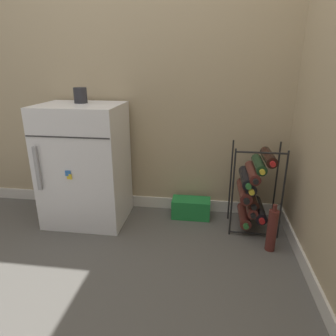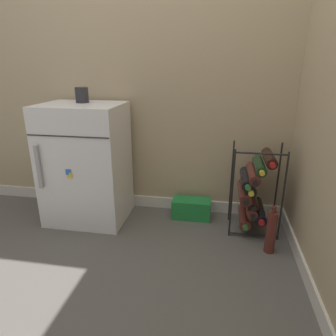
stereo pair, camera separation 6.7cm
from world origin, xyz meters
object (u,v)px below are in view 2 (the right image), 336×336
(soda_box, at_px, (191,208))
(fridge_top_cup, at_px, (82,95))
(wine_rack, at_px, (252,190))
(loose_bottle_floor, at_px, (271,232))
(mini_fridge, at_px, (86,164))

(soda_box, bearing_deg, fridge_top_cup, -175.18)
(wine_rack, height_order, loose_bottle_floor, wine_rack)
(wine_rack, distance_m, soda_box, 0.49)
(mini_fridge, height_order, wine_rack, mini_fridge)
(fridge_top_cup, bearing_deg, wine_rack, -1.94)
(soda_box, relative_size, fridge_top_cup, 2.76)
(loose_bottle_floor, bearing_deg, soda_box, 145.46)
(mini_fridge, distance_m, soda_box, 0.85)
(fridge_top_cup, relative_size, loose_bottle_floor, 0.33)
(mini_fridge, xyz_separation_m, fridge_top_cup, (-0.01, 0.06, 0.48))
(fridge_top_cup, bearing_deg, soda_box, 4.82)
(wine_rack, xyz_separation_m, loose_bottle_floor, (0.10, -0.25, -0.16))
(fridge_top_cup, distance_m, loose_bottle_floor, 1.54)
(mini_fridge, xyz_separation_m, soda_box, (0.76, 0.13, -0.36))
(mini_fridge, relative_size, soda_box, 2.99)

